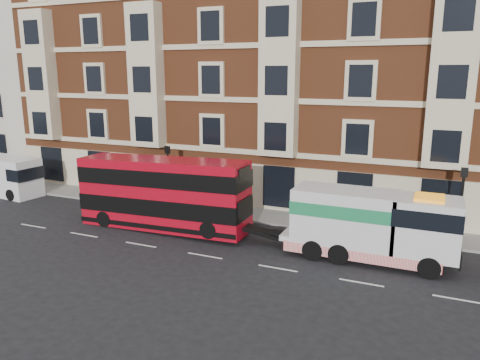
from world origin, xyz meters
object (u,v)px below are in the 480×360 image
double_decker_bus (163,193)px  tow_truck (368,225)px  box_van (7,176)px  pedestrian (117,189)px

double_decker_bus → tow_truck: size_ratio=1.25×
tow_truck → box_van: tow_truck is taller
double_decker_bus → box_van: size_ratio=1.83×
box_van → double_decker_bus: bearing=-2.6°
double_decker_bus → box_van: (-15.60, 2.19, -0.84)m
pedestrian → box_van: bearing=-154.1°
tow_truck → box_van: (-27.65, 2.19, -0.44)m
double_decker_bus → pedestrian: (-6.19, 3.53, -1.23)m
double_decker_bus → box_van: double_decker_bus is taller
tow_truck → box_van: bearing=175.5°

